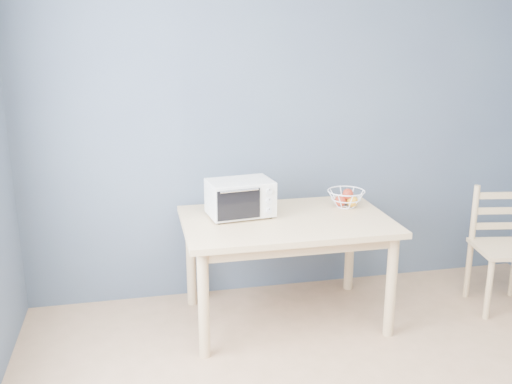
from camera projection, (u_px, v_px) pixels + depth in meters
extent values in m
cube|color=#4F606E|center=(292.00, 125.00, 4.27)|extent=(4.00, 0.01, 2.60)
cube|color=#E1BF87|center=(286.00, 221.00, 3.87)|extent=(1.40, 0.90, 0.04)
cylinder|color=#E1BF87|center=(204.00, 305.00, 3.50)|extent=(0.07, 0.07, 0.71)
cylinder|color=#E1BF87|center=(391.00, 286.00, 3.75)|extent=(0.07, 0.07, 0.71)
cylinder|color=#E1BF87|center=(191.00, 260.00, 4.19)|extent=(0.07, 0.07, 0.71)
cylinder|color=#E1BF87|center=(350.00, 247.00, 4.45)|extent=(0.07, 0.07, 0.71)
cube|color=white|center=(240.00, 197.00, 3.88)|extent=(0.46, 0.34, 0.24)
cube|color=black|center=(232.00, 198.00, 3.86)|extent=(0.31, 0.28, 0.19)
cube|color=black|center=(239.00, 205.00, 3.72)|extent=(0.29, 0.05, 0.20)
cylinder|color=silver|center=(239.00, 191.00, 3.68)|extent=(0.26, 0.05, 0.01)
cube|color=white|center=(269.00, 201.00, 3.80)|extent=(0.12, 0.02, 0.22)
cylinder|color=black|center=(219.00, 223.00, 3.75)|extent=(0.02, 0.02, 0.01)
cylinder|color=black|center=(271.00, 217.00, 3.87)|extent=(0.02, 0.02, 0.01)
cylinder|color=black|center=(210.00, 213.00, 3.95)|extent=(0.02, 0.02, 0.01)
cylinder|color=black|center=(260.00, 208.00, 4.07)|extent=(0.02, 0.02, 0.01)
cylinder|color=silver|center=(269.00, 192.00, 3.77)|extent=(0.04, 0.02, 0.04)
cylinder|color=silver|center=(269.00, 201.00, 3.79)|extent=(0.04, 0.02, 0.04)
cylinder|color=silver|center=(269.00, 211.00, 3.81)|extent=(0.04, 0.02, 0.04)
torus|color=white|center=(346.00, 191.00, 4.08)|extent=(0.28, 0.28, 0.01)
torus|color=white|center=(346.00, 199.00, 4.09)|extent=(0.22, 0.22, 0.01)
torus|color=white|center=(346.00, 206.00, 4.11)|extent=(0.13, 0.13, 0.01)
sphere|color=#B41918|center=(341.00, 201.00, 4.10)|extent=(0.08, 0.08, 0.08)
sphere|color=orange|center=(352.00, 202.00, 4.09)|extent=(0.08, 0.08, 0.08)
sphere|color=tan|center=(344.00, 199.00, 4.15)|extent=(0.08, 0.08, 0.08)
sphere|color=#B41918|center=(348.00, 194.00, 4.08)|extent=(0.08, 0.08, 0.08)
cube|color=#E1BF87|center=(506.00, 249.00, 4.12)|extent=(0.48, 0.48, 0.03)
cylinder|color=#E1BF87|center=(489.00, 290.00, 4.00)|extent=(0.04, 0.04, 0.44)
cylinder|color=#E1BF87|center=(468.00, 270.00, 4.35)|extent=(0.04, 0.04, 0.44)
cylinder|color=#E1BF87|center=(474.00, 214.00, 4.23)|extent=(0.04, 0.04, 0.44)
cube|color=#E1BF87|center=(496.00, 226.00, 4.26)|extent=(0.35, 0.08, 0.05)
cube|color=#E1BF87|center=(498.00, 211.00, 4.23)|extent=(0.35, 0.08, 0.05)
cube|color=#E1BF87|center=(500.00, 195.00, 4.19)|extent=(0.35, 0.08, 0.05)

